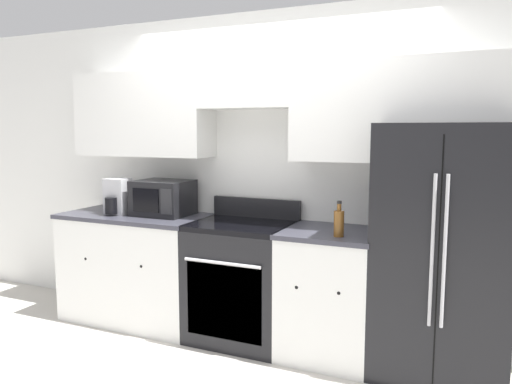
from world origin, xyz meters
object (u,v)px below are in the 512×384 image
refrigerator (442,251)px  bottle (339,222)px  microwave (163,198)px  oven_range (242,281)px

refrigerator → bottle: 0.72m
refrigerator → microwave: bearing=-180.0°
refrigerator → microwave: refrigerator is taller
refrigerator → bottle: refrigerator is taller
oven_range → microwave: 0.99m
refrigerator → bottle: bearing=-159.6°
refrigerator → microwave: 2.25m
microwave → bottle: 1.61m
oven_range → microwave: (-0.77, 0.07, 0.61)m
oven_range → refrigerator: refrigerator is taller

